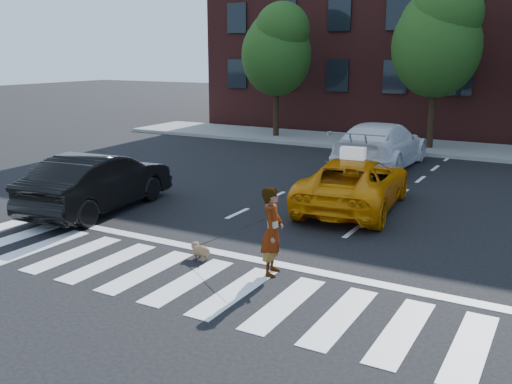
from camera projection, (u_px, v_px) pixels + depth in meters
ground at (189, 281)px, 10.62m from camera, size 120.00×120.00×0.00m
crosswalk at (189, 281)px, 10.62m from camera, size 13.00×2.40×0.01m
stop_line at (234, 255)px, 11.97m from camera, size 12.00×0.30×0.01m
sidewalk_far at (420, 147)px, 25.41m from camera, size 30.00×4.00×0.15m
building at (462, 17)px, 30.35m from camera, size 26.00×10.00×12.00m
tree_left at (277, 46)px, 27.27m from camera, size 3.39×3.38×6.50m
tree_mid at (438, 35)px, 23.59m from camera, size 3.69×3.69×7.10m
taxi at (354, 183)px, 15.48m from camera, size 2.84×5.24×1.40m
black_sedan at (99, 182)px, 15.23m from camera, size 2.18×4.92×1.57m
white_suv at (381, 145)px, 20.98m from camera, size 2.39×5.82×1.69m
woman at (272, 231)px, 10.79m from camera, size 0.56×0.71×1.71m
dog at (200, 250)px, 11.73m from camera, size 0.57×0.36×0.33m
taxi_sign at (353, 153)px, 15.11m from camera, size 0.68×0.35×0.32m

